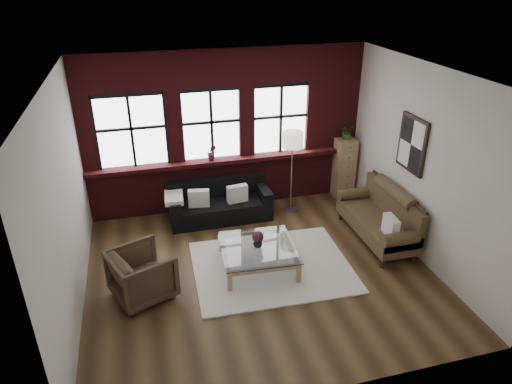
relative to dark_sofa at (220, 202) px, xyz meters
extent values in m
plane|color=#3C2816|center=(0.28, -1.90, -0.36)|extent=(5.50, 5.50, 0.00)
plane|color=white|center=(0.28, -1.90, 2.84)|extent=(5.50, 5.50, 0.00)
plane|color=beige|center=(0.28, 0.60, 1.24)|extent=(5.50, 0.00, 5.50)
plane|color=beige|center=(0.28, -4.40, 1.24)|extent=(5.50, 0.00, 5.50)
plane|color=beige|center=(-2.47, -1.90, 1.24)|extent=(0.00, 5.00, 5.00)
plane|color=beige|center=(3.03, -1.90, 1.24)|extent=(0.00, 5.00, 5.00)
cube|color=#511317|center=(0.28, 0.45, 0.68)|extent=(5.50, 0.30, 0.08)
cube|color=silver|center=(0.51, -1.86, -0.34)|extent=(2.64, 2.11, 0.03)
cube|color=silver|center=(-0.42, -0.10, 0.19)|extent=(0.42, 0.21, 0.34)
cube|color=silver|center=(0.33, -0.10, 0.19)|extent=(0.42, 0.19, 0.34)
cube|color=silver|center=(2.50, -2.09, 0.26)|extent=(0.17, 0.39, 0.34)
imported|color=#392C1C|center=(-1.57, -2.05, 0.03)|extent=(1.10, 1.09, 0.78)
imported|color=#B2B2B2|center=(0.28, -1.79, 0.12)|extent=(0.19, 0.19, 0.16)
sphere|color=#4F1B2D|center=(0.28, -1.79, 0.23)|extent=(0.19, 0.19, 0.19)
cube|color=#9E7C55|center=(2.76, 0.32, 0.29)|extent=(0.40, 0.40, 1.29)
imported|color=#2D5923|center=(2.76, 0.32, 1.10)|extent=(0.34, 0.31, 0.32)
imported|color=#4F1B2D|center=(-0.05, 0.42, 0.88)|extent=(0.20, 0.17, 0.32)
camera|label=1|loc=(-1.36, -7.84, 4.15)|focal=32.00mm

